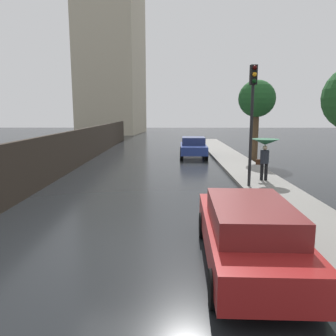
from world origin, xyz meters
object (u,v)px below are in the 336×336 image
(car_red_near_kerb, at_px, (248,232))
(car_blue_mid_road, at_px, (193,147))
(street_tree_mid, at_px, (257,100))
(traffic_light, at_px, (252,104))
(pedestrian_with_umbrella_near, at_px, (265,147))

(car_red_near_kerb, height_order, car_blue_mid_road, car_red_near_kerb)
(car_blue_mid_road, height_order, street_tree_mid, street_tree_mid)
(car_red_near_kerb, bearing_deg, street_tree_mid, 77.38)
(car_red_near_kerb, relative_size, street_tree_mid, 0.91)
(car_blue_mid_road, relative_size, traffic_light, 0.83)
(traffic_light, bearing_deg, car_blue_mid_road, 99.57)
(car_red_near_kerb, xyz_separation_m, car_blue_mid_road, (0.02, 16.66, -0.03))
(pedestrian_with_umbrella_near, xyz_separation_m, street_tree_mid, (1.31, 6.91, 2.25))
(traffic_light, bearing_deg, pedestrian_with_umbrella_near, 51.62)
(car_red_near_kerb, xyz_separation_m, pedestrian_with_umbrella_near, (2.57, 8.08, 0.89))
(car_red_near_kerb, xyz_separation_m, street_tree_mid, (3.88, 14.98, 3.14))
(car_red_near_kerb, distance_m, car_blue_mid_road, 16.66)
(car_red_near_kerb, distance_m, traffic_light, 7.61)
(car_blue_mid_road, distance_m, traffic_light, 10.23)
(car_red_near_kerb, xyz_separation_m, traffic_light, (1.66, 6.93, 2.68))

